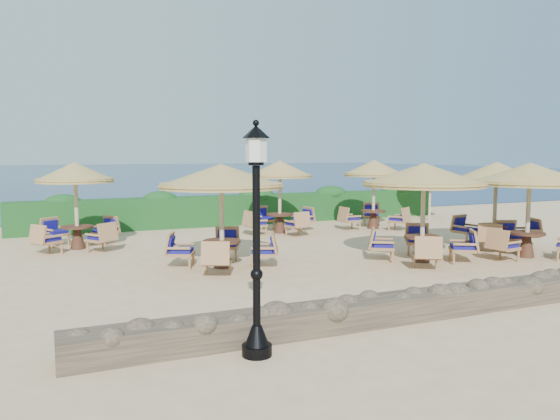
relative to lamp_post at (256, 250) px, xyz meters
The scene contains 13 objects.
ground 8.47m from the lamp_post, 54.78° to the left, with size 120.00×120.00×0.00m, color #CFAF83.
sea 76.97m from the lamp_post, 86.42° to the left, with size 160.00×160.00×0.00m, color #0B1C48.
hedge 14.83m from the lamp_post, 71.08° to the left, with size 18.00×0.90×1.20m, color #143F19.
stone_wall 5.02m from the lamp_post, ahead, with size 15.00×0.65×0.44m, color brown.
lamp_post is the anchor object (origin of this frame).
extra_parasol 17.41m from the lamp_post, 43.60° to the left, with size 2.30×2.30×2.41m.
cafe_set_0 6.21m from the lamp_post, 77.48° to the left, with size 3.17×3.17×2.65m.
cafe_set_1 8.01m from the lamp_post, 35.50° to the left, with size 3.25×3.25×2.65m.
cafe_set_2 10.46m from the lamp_post, 22.67° to the left, with size 3.13×3.13×2.65m.
cafe_set_3 10.59m from the lamp_post, 100.40° to the left, with size 2.68×2.68×2.65m.
cafe_set_4 12.18m from the lamp_post, 65.29° to the left, with size 2.88×2.88×2.65m.
cafe_set_5 13.94m from the lamp_post, 50.33° to the left, with size 2.57×2.77×2.65m.
cafe_set_6 11.53m from the lamp_post, 29.41° to the left, with size 2.73×2.71×2.65m.
Camera 1 is at (-7.50, -13.96, 2.93)m, focal length 35.00 mm.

